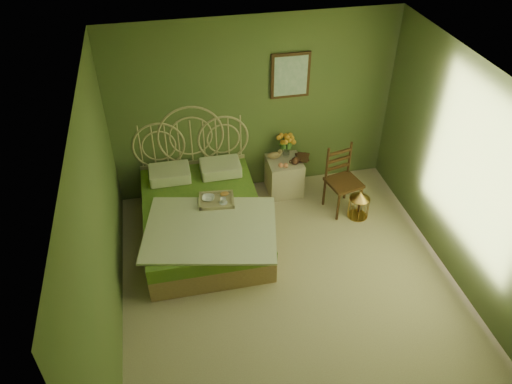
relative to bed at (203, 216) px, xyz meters
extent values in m
plane|color=#BCB188|center=(0.91, -1.27, -0.31)|extent=(4.50, 4.50, 0.00)
plane|color=silver|center=(0.91, -1.27, 2.29)|extent=(4.50, 4.50, 0.00)
plane|color=#556032|center=(0.91, 0.98, 0.99)|extent=(4.00, 0.00, 4.00)
plane|color=#556032|center=(-1.09, -1.27, 0.99)|extent=(0.00, 4.50, 4.50)
plane|color=#556032|center=(2.91, -1.27, 0.99)|extent=(0.00, 4.50, 4.50)
cube|color=#321E0D|center=(1.40, 0.95, 1.44)|extent=(0.54, 0.03, 0.64)
cube|color=silver|center=(1.40, 0.93, 1.44)|extent=(0.46, 0.01, 0.56)
cube|color=tan|center=(0.00, -0.06, -0.16)|extent=(1.52, 2.02, 0.30)
cube|color=olive|center=(0.00, -0.06, 0.09)|extent=(1.52, 2.02, 0.20)
cube|color=beige|center=(0.05, -0.52, 0.21)|extent=(1.81, 1.52, 0.03)
cube|color=beige|center=(-0.36, 0.65, 0.29)|extent=(0.56, 0.40, 0.16)
cube|color=beige|center=(0.35, 0.65, 0.29)|extent=(0.56, 0.40, 0.16)
cube|color=tan|center=(0.20, -0.02, 0.22)|extent=(0.49, 0.40, 0.04)
ellipsoid|color=#B77A38|center=(0.32, 0.07, 0.27)|extent=(0.12, 0.07, 0.05)
cube|color=beige|center=(1.30, 0.71, -0.04)|extent=(0.49, 0.49, 0.54)
cylinder|color=silver|center=(1.35, 0.82, 0.32)|extent=(0.10, 0.10, 0.18)
ellipsoid|color=tan|center=(1.17, 0.80, 0.28)|extent=(0.21, 0.11, 0.10)
sphere|color=#FB8E61|center=(1.21, 0.56, 0.27)|extent=(0.07, 0.07, 0.07)
sphere|color=#FB8E61|center=(1.27, 0.54, 0.27)|extent=(0.07, 0.07, 0.07)
cube|color=#321E0D|center=(2.01, 0.12, 0.15)|extent=(0.52, 0.52, 0.04)
cylinder|color=#321E0D|center=(1.82, -0.06, -0.08)|extent=(0.04, 0.04, 0.46)
cylinder|color=#321E0D|center=(2.19, -0.06, -0.08)|extent=(0.04, 0.04, 0.46)
cylinder|color=#321E0D|center=(1.82, 0.30, -0.08)|extent=(0.04, 0.04, 0.46)
cylinder|color=#321E0D|center=(2.19, 0.30, -0.08)|extent=(0.04, 0.04, 0.46)
cube|color=#321E0D|center=(2.01, 0.30, 0.40)|extent=(0.37, 0.12, 0.51)
cylinder|color=#BC863C|center=(2.18, -0.09, -0.31)|extent=(0.28, 0.28, 0.01)
cylinder|color=#BC863C|center=(2.18, -0.09, -0.15)|extent=(0.28, 0.28, 0.31)
cone|color=#BC863C|center=(2.18, -0.09, 0.06)|extent=(0.28, 0.28, 0.11)
imported|color=#381E0F|center=(1.48, 0.73, 0.24)|extent=(0.18, 0.24, 0.02)
imported|color=#472819|center=(1.48, 0.73, 0.26)|extent=(0.27, 0.30, 0.02)
imported|color=white|center=(0.10, 0.03, 0.26)|extent=(0.20, 0.20, 0.04)
imported|color=white|center=(0.28, -0.08, 0.27)|extent=(0.08, 0.08, 0.07)
camera|label=1|loc=(-0.36, -5.09, 4.29)|focal=35.00mm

